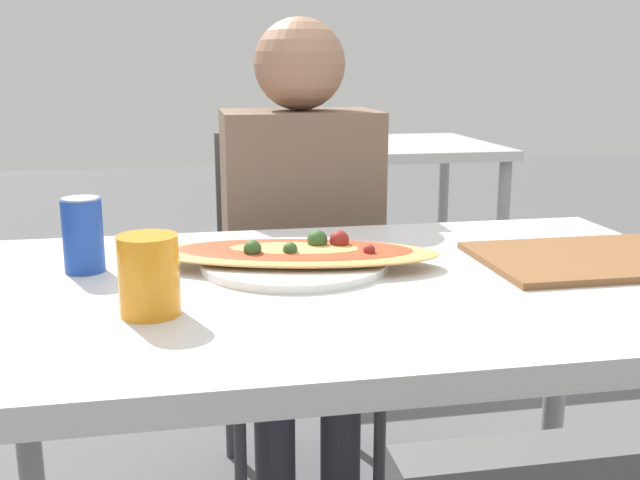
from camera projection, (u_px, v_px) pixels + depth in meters
The scene contains 8 objects.
dining_table at pixel (343, 325), 1.22m from camera, with size 1.26×0.77×0.75m.
chair_far_seated at pixel (295, 290), 1.95m from camera, with size 0.40×0.40×0.92m.
person_seated at pixel (301, 228), 1.80m from camera, with size 0.36×0.26×1.20m.
pizza_main at pixel (295, 256), 1.27m from camera, with size 0.52×0.32×0.06m.
soda_can at pixel (83, 235), 1.23m from camera, with size 0.07×0.07×0.12m.
drink_glass at pixel (149, 275), 1.02m from camera, with size 0.08×0.08×0.11m.
serving_tray at pixel (605, 258), 1.31m from camera, with size 0.44×0.28×0.01m.
background_table at pixel (354, 157), 3.22m from camera, with size 1.10×0.80×0.87m.
Camera 1 is at (-0.25, -1.13, 1.09)m, focal length 42.00 mm.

